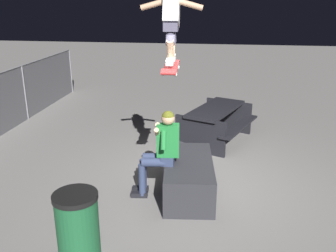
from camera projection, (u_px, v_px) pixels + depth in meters
ground_plane at (198, 186)px, 6.23m from camera, size 40.00×40.00×0.00m
ledge_box_main at (189, 177)px, 5.92m from camera, size 1.61×0.91×0.56m
person_sitting_on_ledge at (161, 149)px, 5.70m from camera, size 0.60×0.77×1.39m
skateboard at (171, 67)px, 5.37m from camera, size 1.03×0.26×0.13m
skater_airborne at (171, 18)px, 5.20m from camera, size 0.62×0.89×1.12m
kicker_ramp at (180, 148)px, 7.62m from camera, size 1.19×0.79×0.38m
picnic_table_back at (215, 119)px, 8.05m from camera, size 2.08×1.88×0.75m
trash_bin at (78, 225)px, 4.42m from camera, size 0.53×0.53×0.84m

